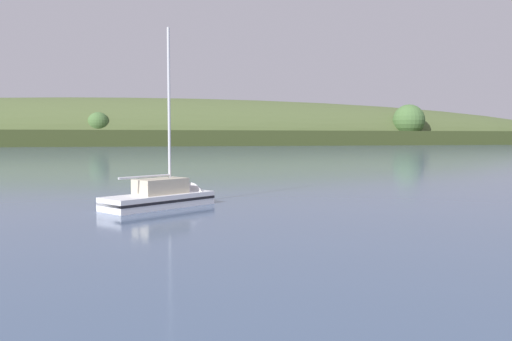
# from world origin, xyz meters

# --- Properties ---
(far_shoreline_hill) EXTENTS (557.40, 121.50, 40.76)m
(far_shoreline_hill) POSITION_xyz_m (34.09, 236.42, 0.45)
(far_shoreline_hill) COLOR #35401E
(far_shoreline_hill) RESTS_ON ground
(sailboat_far_left) EXTENTS (6.66, 4.75, 9.77)m
(sailboat_far_left) POSITION_xyz_m (-9.01, 33.31, 0.30)
(sailboat_far_left) COLOR white
(sailboat_far_left) RESTS_ON ground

